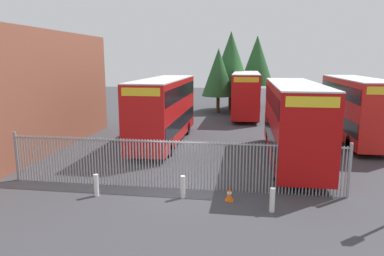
{
  "coord_description": "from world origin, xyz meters",
  "views": [
    {
      "loc": [
        2.84,
        -14.91,
        5.68
      ],
      "look_at": [
        0.0,
        4.0,
        2.0
      ],
      "focal_mm": 33.33,
      "sensor_mm": 36.0,
      "label": 1
    }
  ],
  "objects_px": {
    "double_decker_bus_near_gate": "(164,108)",
    "double_decker_bus_behind_fence_right": "(355,107)",
    "bollard_center_front": "(183,187)",
    "double_decker_bus_far_back": "(246,93)",
    "traffic_cone_by_gate": "(229,194)",
    "bollard_near_left": "(96,185)",
    "bollard_near_right": "(272,200)",
    "double_decker_bus_behind_fence_left": "(293,119)"
  },
  "relations": [
    {
      "from": "double_decker_bus_near_gate",
      "to": "bollard_center_front",
      "type": "xyz_separation_m",
      "value": [
        3.02,
        -9.73,
        -1.95
      ]
    },
    {
      "from": "double_decker_bus_behind_fence_right",
      "to": "bollard_center_front",
      "type": "distance_m",
      "value": 16.19
    },
    {
      "from": "double_decker_bus_far_back",
      "to": "traffic_cone_by_gate",
      "type": "bearing_deg",
      "value": -91.45
    },
    {
      "from": "double_decker_bus_behind_fence_right",
      "to": "traffic_cone_by_gate",
      "type": "relative_size",
      "value": 18.32
    },
    {
      "from": "double_decker_bus_near_gate",
      "to": "double_decker_bus_far_back",
      "type": "xyz_separation_m",
      "value": [
        5.52,
        12.65,
        0.0
      ]
    },
    {
      "from": "bollard_center_front",
      "to": "double_decker_bus_behind_fence_left",
      "type": "bearing_deg",
      "value": 51.07
    },
    {
      "from": "double_decker_bus_behind_fence_left",
      "to": "bollard_center_front",
      "type": "xyz_separation_m",
      "value": [
        -5.15,
        -6.37,
        -1.95
      ]
    },
    {
      "from": "double_decker_bus_behind_fence_left",
      "to": "bollard_near_right",
      "type": "height_order",
      "value": "double_decker_bus_behind_fence_left"
    },
    {
      "from": "bollard_center_front",
      "to": "double_decker_bus_behind_fence_right",
      "type": "bearing_deg",
      "value": 50.83
    },
    {
      "from": "double_decker_bus_near_gate",
      "to": "bollard_center_front",
      "type": "bearing_deg",
      "value": -72.77
    },
    {
      "from": "double_decker_bus_behind_fence_left",
      "to": "double_decker_bus_far_back",
      "type": "xyz_separation_m",
      "value": [
        -2.65,
        16.01,
        0.0
      ]
    },
    {
      "from": "double_decker_bus_behind_fence_right",
      "to": "double_decker_bus_far_back",
      "type": "distance_m",
      "value": 12.53
    },
    {
      "from": "double_decker_bus_behind_fence_right",
      "to": "bollard_near_right",
      "type": "relative_size",
      "value": 11.38
    },
    {
      "from": "bollard_center_front",
      "to": "bollard_near_right",
      "type": "distance_m",
      "value": 3.68
    },
    {
      "from": "double_decker_bus_far_back",
      "to": "bollard_near_left",
      "type": "height_order",
      "value": "double_decker_bus_far_back"
    },
    {
      "from": "bollard_near_left",
      "to": "double_decker_bus_behind_fence_left",
      "type": "bearing_deg",
      "value": 37.34
    },
    {
      "from": "double_decker_bus_far_back",
      "to": "bollard_near_left",
      "type": "relative_size",
      "value": 11.38
    },
    {
      "from": "bollard_near_right",
      "to": "double_decker_bus_behind_fence_left",
      "type": "bearing_deg",
      "value": 77.77
    },
    {
      "from": "double_decker_bus_behind_fence_right",
      "to": "traffic_cone_by_gate",
      "type": "bearing_deg",
      "value": -123.32
    },
    {
      "from": "bollard_near_left",
      "to": "double_decker_bus_behind_fence_right",
      "type": "bearing_deg",
      "value": 42.85
    },
    {
      "from": "double_decker_bus_far_back",
      "to": "double_decker_bus_behind_fence_left",
      "type": "bearing_deg",
      "value": -80.6
    },
    {
      "from": "bollard_near_left",
      "to": "double_decker_bus_near_gate",
      "type": "bearing_deg",
      "value": 86.41
    },
    {
      "from": "double_decker_bus_near_gate",
      "to": "double_decker_bus_behind_fence_right",
      "type": "distance_m",
      "value": 13.45
    },
    {
      "from": "double_decker_bus_behind_fence_left",
      "to": "bollard_near_right",
      "type": "relative_size",
      "value": 11.38
    },
    {
      "from": "double_decker_bus_behind_fence_left",
      "to": "double_decker_bus_behind_fence_right",
      "type": "xyz_separation_m",
      "value": [
        5.01,
        6.09,
        0.0
      ]
    },
    {
      "from": "traffic_cone_by_gate",
      "to": "bollard_near_right",
      "type": "bearing_deg",
      "value": -26.53
    },
    {
      "from": "double_decker_bus_near_gate",
      "to": "double_decker_bus_behind_fence_left",
      "type": "distance_m",
      "value": 8.83
    },
    {
      "from": "bollard_near_right",
      "to": "traffic_cone_by_gate",
      "type": "bearing_deg",
      "value": 153.47
    },
    {
      "from": "double_decker_bus_near_gate",
      "to": "traffic_cone_by_gate",
      "type": "distance_m",
      "value": 11.17
    },
    {
      "from": "double_decker_bus_near_gate",
      "to": "bollard_center_front",
      "type": "height_order",
      "value": "double_decker_bus_near_gate"
    },
    {
      "from": "double_decker_bus_behind_fence_left",
      "to": "bollard_near_left",
      "type": "xyz_separation_m",
      "value": [
        -8.8,
        -6.71,
        -1.95
      ]
    },
    {
      "from": "bollard_near_left",
      "to": "bollard_center_front",
      "type": "height_order",
      "value": "same"
    },
    {
      "from": "double_decker_bus_far_back",
      "to": "traffic_cone_by_gate",
      "type": "xyz_separation_m",
      "value": [
        -0.57,
        -22.42,
        -2.13
      ]
    },
    {
      "from": "double_decker_bus_behind_fence_right",
      "to": "traffic_cone_by_gate",
      "type": "height_order",
      "value": "double_decker_bus_behind_fence_right"
    },
    {
      "from": "bollard_center_front",
      "to": "bollard_near_right",
      "type": "xyz_separation_m",
      "value": [
        3.58,
        -0.87,
        0.0
      ]
    },
    {
      "from": "double_decker_bus_near_gate",
      "to": "double_decker_bus_behind_fence_right",
      "type": "xyz_separation_m",
      "value": [
        13.17,
        2.73,
        0.0
      ]
    },
    {
      "from": "double_decker_bus_behind_fence_left",
      "to": "bollard_near_left",
      "type": "distance_m",
      "value": 11.24
    },
    {
      "from": "double_decker_bus_near_gate",
      "to": "double_decker_bus_behind_fence_right",
      "type": "bearing_deg",
      "value": 11.71
    },
    {
      "from": "bollard_near_left",
      "to": "traffic_cone_by_gate",
      "type": "xyz_separation_m",
      "value": [
        5.58,
        0.29,
        -0.19
      ]
    },
    {
      "from": "bollard_near_left",
      "to": "bollard_center_front",
      "type": "bearing_deg",
      "value": 5.31
    },
    {
      "from": "double_decker_bus_far_back",
      "to": "bollard_near_right",
      "type": "distance_m",
      "value": 23.35
    },
    {
      "from": "double_decker_bus_far_back",
      "to": "bollard_near_left",
      "type": "distance_m",
      "value": 23.62
    }
  ]
}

